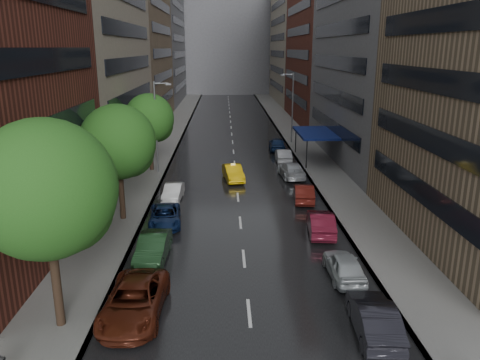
% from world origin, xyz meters
% --- Properties ---
extents(road, '(14.00, 140.00, 0.01)m').
position_xyz_m(road, '(0.00, 50.00, 0.01)').
color(road, black).
rests_on(road, ground).
extents(sidewalk_left, '(4.00, 140.00, 0.15)m').
position_xyz_m(sidewalk_left, '(-9.00, 50.00, 0.07)').
color(sidewalk_left, gray).
rests_on(sidewalk_left, ground).
extents(sidewalk_right, '(4.00, 140.00, 0.15)m').
position_xyz_m(sidewalk_right, '(9.00, 50.00, 0.07)').
color(sidewalk_right, gray).
rests_on(sidewalk_right, ground).
extents(buildings_left, '(8.00, 108.00, 38.00)m').
position_xyz_m(buildings_left, '(-15.00, 58.79, 15.99)').
color(buildings_left, maroon).
rests_on(buildings_left, ground).
extents(buildings_right, '(8.05, 109.10, 36.00)m').
position_xyz_m(buildings_right, '(15.00, 56.70, 15.03)').
color(buildings_right, '#937A5B').
rests_on(buildings_right, ground).
extents(building_far, '(40.00, 14.00, 32.00)m').
position_xyz_m(building_far, '(0.00, 118.00, 16.00)').
color(building_far, slate).
rests_on(building_far, ground).
extents(tree_near, '(5.99, 5.99, 9.55)m').
position_xyz_m(tree_near, '(-8.60, 3.15, 6.54)').
color(tree_near, '#382619').
rests_on(tree_near, ground).
extents(tree_mid, '(5.35, 5.35, 8.52)m').
position_xyz_m(tree_mid, '(-8.60, 16.85, 5.83)').
color(tree_mid, '#382619').
rests_on(tree_mid, ground).
extents(tree_far, '(4.96, 4.96, 7.91)m').
position_xyz_m(tree_far, '(-8.60, 31.11, 5.41)').
color(tree_far, '#382619').
rests_on(tree_far, ground).
extents(taxi, '(2.23, 4.67, 1.48)m').
position_xyz_m(taxi, '(-0.29, 27.31, 0.74)').
color(taxi, '#E9B40C').
rests_on(taxi, ground).
extents(parked_cars_left, '(2.85, 22.57, 1.61)m').
position_xyz_m(parked_cars_left, '(-5.40, 10.27, 0.75)').
color(parked_cars_left, '#501D10').
rests_on(parked_cars_left, ground).
extents(parked_cars_right, '(2.47, 43.34, 1.61)m').
position_xyz_m(parked_cars_right, '(5.40, 21.74, 0.76)').
color(parked_cars_right, black).
rests_on(parked_cars_right, ground).
extents(street_lamp_left, '(1.74, 0.22, 9.00)m').
position_xyz_m(street_lamp_left, '(-7.72, 30.00, 4.89)').
color(street_lamp_left, gray).
rests_on(street_lamp_left, sidewalk_left).
extents(street_lamp_right, '(1.74, 0.22, 9.00)m').
position_xyz_m(street_lamp_right, '(7.72, 45.00, 4.89)').
color(street_lamp_right, gray).
rests_on(street_lamp_right, sidewalk_right).
extents(awning, '(4.00, 8.00, 3.12)m').
position_xyz_m(awning, '(8.98, 35.00, 3.13)').
color(awning, navy).
rests_on(awning, sidewalk_right).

